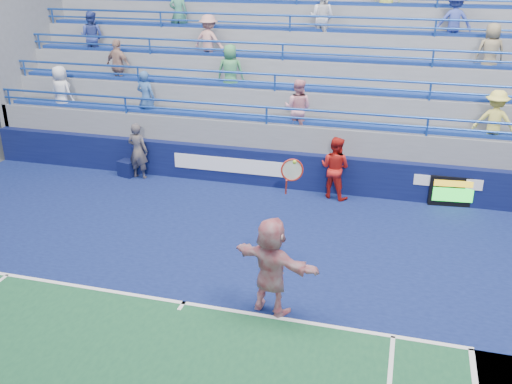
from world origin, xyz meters
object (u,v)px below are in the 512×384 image
(serve_speed_board, at_px, (453,192))
(ball_girl, at_px, (335,168))
(judge_chair, at_px, (129,167))
(line_judge, at_px, (138,151))
(tennis_player, at_px, (272,266))

(serve_speed_board, distance_m, ball_girl, 3.26)
(serve_speed_board, xyz_separation_m, ball_girl, (-3.22, -0.23, 0.46))
(judge_chair, relative_size, line_judge, 0.51)
(judge_chair, relative_size, ball_girl, 0.50)
(serve_speed_board, bearing_deg, tennis_player, -120.62)
(judge_chair, height_order, line_judge, line_judge)
(ball_girl, bearing_deg, judge_chair, 19.30)
(serve_speed_board, height_order, judge_chair, judge_chair)
(serve_speed_board, distance_m, tennis_player, 7.13)
(judge_chair, xyz_separation_m, ball_girl, (6.44, -0.04, 0.61))
(serve_speed_board, relative_size, tennis_player, 0.40)
(serve_speed_board, bearing_deg, judge_chair, -178.89)
(line_judge, bearing_deg, tennis_player, 139.18)
(serve_speed_board, bearing_deg, line_judge, -178.26)
(judge_chair, bearing_deg, serve_speed_board, 1.11)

